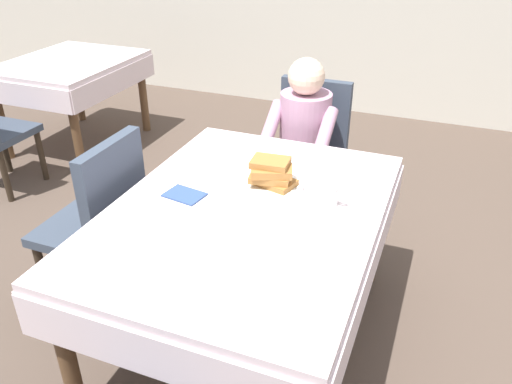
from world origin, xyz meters
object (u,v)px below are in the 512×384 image
fork_left_of_plate (232,182)px  knife_right_of_plate (312,197)px  chair_diner (309,146)px  background_table_far (71,74)px  breakfast_stack (272,173)px  dining_table_main (246,226)px  plate_breakfast (272,186)px  cup_coffee (330,195)px  syrup_pitcher (222,161)px  spoon_near_edge (249,221)px  diner_person (303,135)px  chair_left_side (101,215)px

fork_left_of_plate → knife_right_of_plate: 0.38m
chair_diner → background_table_far: (-2.21, 0.47, 0.09)m
breakfast_stack → dining_table_main: bearing=-100.7°
plate_breakfast → knife_right_of_plate: size_ratio=1.40×
breakfast_stack → background_table_far: bearing=148.1°
cup_coffee → syrup_pitcher: bearing=165.4°
spoon_near_edge → background_table_far: size_ratio=0.13×
dining_table_main → diner_person: size_ratio=1.36×
background_table_far → cup_coffee: bearing=-29.9°
knife_right_of_plate → background_table_far: bearing=54.3°
dining_table_main → background_table_far: same height
chair_diner → diner_person: (-0.00, -0.16, 0.14)m
breakfast_stack → cup_coffee: bearing=-9.7°
chair_diner → chair_left_side: 1.37m
syrup_pitcher → cup_coffee: bearing=-14.6°
dining_table_main → syrup_pitcher: bearing=129.4°
background_table_far → fork_left_of_plate: bearing=-34.5°
knife_right_of_plate → background_table_far: size_ratio=0.18×
dining_table_main → chair_left_side: (-0.77, 0.00, -0.12)m
knife_right_of_plate → dining_table_main: bearing=123.7°
dining_table_main → syrup_pitcher: syrup_pitcher is taller
cup_coffee → knife_right_of_plate: size_ratio=0.56×
spoon_near_edge → chair_diner: bearing=108.4°
diner_person → plate_breakfast: (0.10, -0.80, 0.08)m
chair_left_side → fork_left_of_plate: chair_left_side is taller
dining_table_main → chair_diner: (-0.05, 1.17, -0.12)m
background_table_far → knife_right_of_plate: bearing=-30.2°
spoon_near_edge → background_table_far: (-2.31, 1.74, -0.12)m
diner_person → fork_left_of_plate: size_ratio=6.22×
knife_right_of_plate → background_table_far: 2.89m
dining_table_main → chair_left_side: 0.78m
dining_table_main → spoon_near_edge: size_ratio=10.16×
cup_coffee → chair_left_side: bearing=-171.6°
diner_person → spoon_near_edge: 1.11m
chair_left_side → knife_right_of_plate: size_ratio=4.65×
cup_coffee → breakfast_stack: bearing=170.3°
cup_coffee → plate_breakfast: bearing=170.0°
dining_table_main → cup_coffee: 0.38m
chair_left_side → breakfast_stack: bearing=-75.5°
chair_left_side → syrup_pitcher: bearing=-58.9°
spoon_near_edge → syrup_pitcher: bearing=140.8°
fork_left_of_plate → spoon_near_edge: size_ratio=1.20×
plate_breakfast → background_table_far: 2.72m
knife_right_of_plate → cup_coffee: bearing=-113.9°
cup_coffee → fork_left_of_plate: bearing=176.5°
chair_diner → breakfast_stack: bearing=95.6°
chair_left_side → knife_right_of_plate: chair_left_side is taller
chair_diner → spoon_near_edge: bearing=94.8°
chair_diner → dining_table_main: bearing=92.7°
chair_left_side → cup_coffee: chair_left_side is taller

